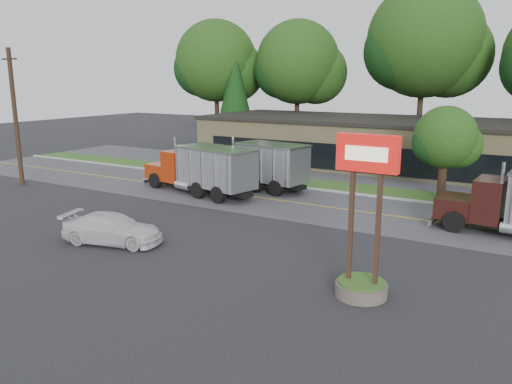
{
  "coord_description": "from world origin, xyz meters",
  "views": [
    {
      "loc": [
        15.86,
        -19.18,
        7.8
      ],
      "look_at": [
        2.41,
        3.59,
        1.8
      ],
      "focal_mm": 35.0,
      "sensor_mm": 36.0,
      "label": 1
    }
  ],
  "objects_px": {
    "utility_pole": "(15,117)",
    "rally_car": "(113,229)",
    "dump_truck_blue": "(259,164)",
    "bilo_sign": "(363,243)",
    "dump_truck_red": "(203,168)"
  },
  "relations": [
    {
      "from": "bilo_sign",
      "to": "rally_car",
      "type": "height_order",
      "value": "bilo_sign"
    },
    {
      "from": "dump_truck_blue",
      "to": "rally_car",
      "type": "xyz_separation_m",
      "value": [
        0.09,
        -14.24,
        -1.09
      ]
    },
    {
      "from": "bilo_sign",
      "to": "dump_truck_blue",
      "type": "distance_m",
      "value": 18.74
    },
    {
      "from": "bilo_sign",
      "to": "rally_car",
      "type": "bearing_deg",
      "value": -178.74
    },
    {
      "from": "utility_pole",
      "to": "dump_truck_blue",
      "type": "xyz_separation_m",
      "value": [
        16.0,
        7.96,
        -3.29
      ]
    },
    {
      "from": "bilo_sign",
      "to": "dump_truck_blue",
      "type": "height_order",
      "value": "bilo_sign"
    },
    {
      "from": "utility_pole",
      "to": "rally_car",
      "type": "xyz_separation_m",
      "value": [
        16.09,
        -6.27,
        -4.37
      ]
    },
    {
      "from": "utility_pole",
      "to": "rally_car",
      "type": "height_order",
      "value": "utility_pole"
    },
    {
      "from": "utility_pole",
      "to": "dump_truck_red",
      "type": "xyz_separation_m",
      "value": [
        13.58,
        4.52,
        -3.28
      ]
    },
    {
      "from": "utility_pole",
      "to": "bilo_sign",
      "type": "distance_m",
      "value": 29.29
    },
    {
      "from": "utility_pole",
      "to": "bilo_sign",
      "type": "height_order",
      "value": "utility_pole"
    },
    {
      "from": "dump_truck_blue",
      "to": "utility_pole",
      "type": "bearing_deg",
      "value": 35.59
    },
    {
      "from": "utility_pole",
      "to": "dump_truck_blue",
      "type": "bearing_deg",
      "value": 26.46
    },
    {
      "from": "utility_pole",
      "to": "dump_truck_red",
      "type": "relative_size",
      "value": 1.03
    },
    {
      "from": "bilo_sign",
      "to": "rally_car",
      "type": "relative_size",
      "value": 1.2
    }
  ]
}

